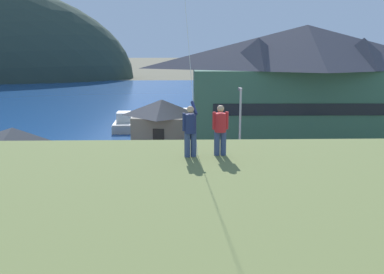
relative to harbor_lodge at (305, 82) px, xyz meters
The scene contains 19 objects.
ground_plane 26.55m from the harbor_lodge, 120.90° to the right, with size 600.00×600.00×0.00m, color #66604C.
parking_lot_pad 22.55m from the harbor_lodge, 127.71° to the right, with size 40.00×20.00×0.10m, color gray.
bay_water 40.63m from the harbor_lodge, 109.26° to the left, with size 360.00×84.00×0.03m, color navy.
harbor_lodge is the anchor object (origin of this frame).
storage_shed_near_lot 29.40m from the harbor_lodge, 141.08° to the right, with size 7.35×5.56×5.29m.
storage_shed_waterside 15.05m from the harbor_lodge, behind, with size 6.46×5.71×4.69m.
wharf_dock 20.64m from the harbor_lodge, 144.12° to the left, with size 3.20×11.44×0.70m.
moored_boat_wharfside 21.88m from the harbor_lodge, 156.90° to the left, with size 2.37×7.00×2.16m.
moored_boat_outer_mooring 17.38m from the harbor_lodge, 139.67° to the left, with size 2.78×7.22×2.16m.
parked_car_front_row_red 17.95m from the harbor_lodge, 102.52° to the right, with size 4.22×2.10×1.82m.
parked_car_mid_row_near 20.66m from the harbor_lodge, 124.91° to the right, with size 4.33×2.32×1.82m.
parked_car_front_row_silver 26.02m from the harbor_lodge, 123.77° to the right, with size 4.35×2.35×1.82m.
parked_car_back_row_right 22.15m from the harbor_lodge, 95.02° to the right, with size 4.26×2.17×1.82m.
parked_car_mid_row_center 23.81m from the harbor_lodge, 141.34° to the right, with size 4.28×2.22×1.82m.
parked_car_back_row_left 22.76m from the harbor_lodge, 108.95° to the right, with size 4.35×2.36×1.82m.
parked_car_lone_by_shed 29.89m from the harbor_lodge, 130.04° to the right, with size 4.27×2.19×1.82m.
parking_light_pole 14.32m from the harbor_lodge, 125.08° to the right, with size 0.24×0.78×6.82m.
person_kite_flyer 32.30m from the harbor_lodge, 112.46° to the right, with size 0.52×0.70×1.86m.
person_companion 31.76m from the harbor_lodge, 110.86° to the right, with size 0.55×0.40×1.74m.
Camera 1 is at (0.56, -22.24, 10.21)m, focal length 41.13 mm.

